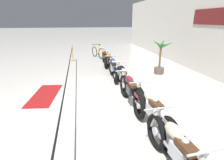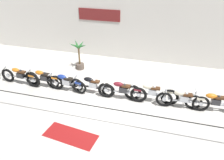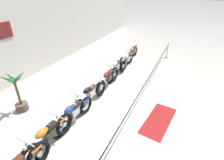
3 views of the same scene
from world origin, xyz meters
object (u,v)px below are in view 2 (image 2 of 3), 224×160
object	(u,v)px
motorcycle_orange_1	(44,79)
motorcycle_cream_5	(151,93)
motorcycle_maroon_4	(122,91)
motorcycle_black_3	(92,85)
motorcycle_orange_7	(214,102)
motorcycle_orange_0	(20,76)
floor_banner	(71,136)
stanchion_far_left	(57,102)
potted_palm_left_of_row	(79,56)
motorcycle_blue_2	(66,83)
motorcycle_cream_6	(182,99)

from	to	relation	value
motorcycle_orange_1	motorcycle_cream_5	distance (m)	5.38
motorcycle_orange_1	motorcycle_maroon_4	distance (m)	4.06
motorcycle_black_3	motorcycle_maroon_4	world-z (taller)	motorcycle_maroon_4
motorcycle_cream_5	motorcycle_orange_7	bearing A→B (deg)	0.23
motorcycle_orange_0	motorcycle_orange_7	size ratio (longest dim) A/B	0.99
motorcycle_black_3	motorcycle_orange_7	xyz separation A→B (m)	(5.50, 0.04, 0.02)
motorcycle_black_3	motorcycle_cream_5	bearing A→B (deg)	0.50
motorcycle_orange_1	motorcycle_black_3	size ratio (longest dim) A/B	0.95
motorcycle_orange_1	floor_banner	size ratio (longest dim) A/B	1.07
floor_banner	stanchion_far_left	bearing A→B (deg)	142.78
motorcycle_cream_5	potted_palm_left_of_row	xyz separation A→B (m)	(-4.40, 2.28, 0.32)
motorcycle_blue_2	motorcycle_orange_7	xyz separation A→B (m)	(6.83, 0.15, 0.01)
motorcycle_orange_7	floor_banner	xyz separation A→B (m)	(-5.34, -2.96, -0.47)
motorcycle_orange_0	motorcycle_black_3	distance (m)	3.88
motorcycle_maroon_4	stanchion_far_left	xyz separation A→B (m)	(-2.24, -1.93, 0.28)
motorcycle_maroon_4	motorcycle_black_3	bearing A→B (deg)	175.65
motorcycle_cream_6	stanchion_far_left	world-z (taller)	stanchion_far_left
motorcycle_orange_1	motorcycle_orange_7	xyz separation A→B (m)	(8.06, 0.11, 0.00)
motorcycle_blue_2	motorcycle_black_3	xyz separation A→B (m)	(1.33, 0.11, -0.01)
potted_palm_left_of_row	floor_banner	distance (m)	5.57
motorcycle_orange_0	motorcycle_maroon_4	size ratio (longest dim) A/B	1.02
motorcycle_black_3	motorcycle_maroon_4	distance (m)	1.51
stanchion_far_left	motorcycle_maroon_4	bearing A→B (deg)	40.71
motorcycle_maroon_4	motorcycle_orange_1	bearing A→B (deg)	179.46
motorcycle_orange_0	motorcycle_black_3	size ratio (longest dim) A/B	1.02
motorcycle_blue_2	floor_banner	xyz separation A→B (m)	(1.49, -2.81, -0.46)
motorcycle_orange_1	potted_palm_left_of_row	world-z (taller)	potted_palm_left_of_row
motorcycle_cream_6	motorcycle_black_3	bearing A→B (deg)	178.74
motorcycle_orange_0	motorcycle_maroon_4	xyz separation A→B (m)	(5.39, 0.03, 0.00)
motorcycle_orange_7	potted_palm_left_of_row	world-z (taller)	potted_palm_left_of_row
motorcycle_orange_7	potted_palm_left_of_row	distance (m)	7.44
motorcycle_blue_2	floor_banner	bearing A→B (deg)	-62.03
motorcycle_cream_6	motorcycle_orange_7	bearing A→B (deg)	5.62
motorcycle_cream_6	motorcycle_orange_0	bearing A→B (deg)	-179.62
motorcycle_orange_0	motorcycle_black_3	xyz separation A→B (m)	(3.88, 0.15, -0.02)
motorcycle_cream_5	floor_banner	bearing A→B (deg)	-132.03
motorcycle_maroon_4	potted_palm_left_of_row	size ratio (longest dim) A/B	1.33
motorcycle_blue_2	potted_palm_left_of_row	size ratio (longest dim) A/B	1.26
motorcycle_cream_5	motorcycle_cream_6	size ratio (longest dim) A/B	1.09
stanchion_far_left	floor_banner	size ratio (longest dim) A/B	5.92
motorcycle_orange_0	stanchion_far_left	size ratio (longest dim) A/B	0.20
motorcycle_black_3	potted_palm_left_of_row	size ratio (longest dim) A/B	1.32
motorcycle_black_3	motorcycle_orange_7	world-z (taller)	motorcycle_orange_7
motorcycle_black_3	motorcycle_cream_6	bearing A→B (deg)	-1.26
motorcycle_orange_1	motorcycle_maroon_4	world-z (taller)	motorcycle_maroon_4
motorcycle_orange_0	motorcycle_orange_1	xyz separation A→B (m)	(1.32, 0.07, -0.00)
stanchion_far_left	motorcycle_cream_5	bearing A→B (deg)	30.16
motorcycle_maroon_4	motorcycle_cream_5	distance (m)	1.32
motorcycle_maroon_4	floor_banner	xyz separation A→B (m)	(-1.34, -2.81, -0.47)
motorcycle_orange_0	motorcycle_blue_2	xyz separation A→B (m)	(2.55, 0.03, -0.01)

